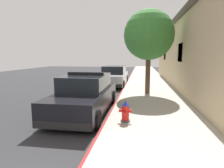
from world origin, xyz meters
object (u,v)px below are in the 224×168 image
(parked_car_silver_ahead, at_px, (114,76))
(fire_hydrant, at_px, (125,111))
(police_cruiser, at_px, (86,95))
(street_tree, at_px, (149,35))

(parked_car_silver_ahead, distance_m, fire_hydrant, 9.00)
(police_cruiser, bearing_deg, parked_car_silver_ahead, 89.08)
(parked_car_silver_ahead, distance_m, street_tree, 5.32)
(police_cruiser, xyz_separation_m, street_tree, (2.64, 3.77, 2.76))
(parked_car_silver_ahead, xyz_separation_m, fire_hydrant, (1.63, -8.84, -0.25))
(parked_car_silver_ahead, height_order, fire_hydrant, parked_car_silver_ahead)
(police_cruiser, height_order, street_tree, street_tree)
(parked_car_silver_ahead, relative_size, street_tree, 1.01)
(street_tree, bearing_deg, police_cruiser, -124.95)
(street_tree, bearing_deg, parked_car_silver_ahead, 123.64)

